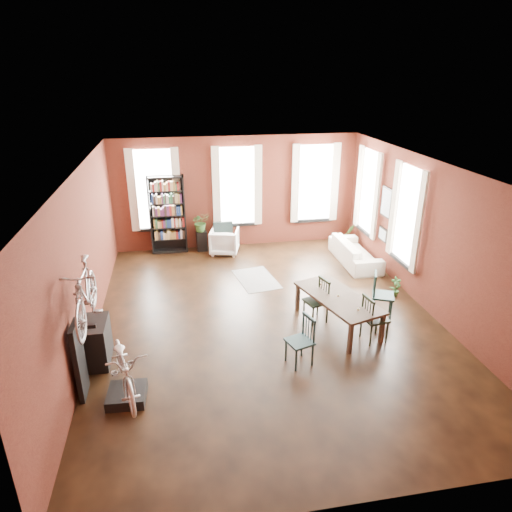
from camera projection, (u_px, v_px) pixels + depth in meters
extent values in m
plane|color=black|center=(268.00, 320.00, 9.61)|extent=(9.00, 9.00, 0.00)
cube|color=silver|center=(269.00, 169.00, 8.39)|extent=(7.00, 9.00, 0.04)
cube|color=#491912|center=(237.00, 193.00, 13.10)|extent=(7.00, 0.04, 3.20)
cube|color=#491912|center=(352.00, 400.00, 4.91)|extent=(7.00, 0.04, 3.20)
cube|color=#491912|center=(83.00, 261.00, 8.43)|extent=(0.04, 9.00, 3.20)
cube|color=#491912|center=(431.00, 238.00, 9.57)|extent=(0.04, 9.00, 3.20)
cube|color=white|center=(155.00, 190.00, 12.62)|extent=(1.00, 0.04, 2.20)
cube|color=beige|center=(155.00, 190.00, 12.56)|extent=(1.40, 0.06, 2.30)
cube|color=white|center=(237.00, 186.00, 12.99)|extent=(1.00, 0.04, 2.20)
cube|color=beige|center=(237.00, 187.00, 12.93)|extent=(1.40, 0.06, 2.30)
cube|color=white|center=(315.00, 183.00, 13.37)|extent=(1.00, 0.04, 2.20)
cube|color=beige|center=(315.00, 183.00, 13.30)|extent=(1.40, 0.06, 2.30)
cube|color=white|center=(408.00, 215.00, 10.40)|extent=(0.04, 1.00, 2.20)
cube|color=beige|center=(406.00, 216.00, 10.39)|extent=(0.06, 1.40, 2.30)
cube|color=white|center=(370.00, 192.00, 12.40)|extent=(0.04, 1.00, 2.20)
cube|color=beige|center=(367.00, 192.00, 12.39)|extent=(0.06, 1.40, 2.30)
cube|color=black|center=(387.00, 202.00, 11.40)|extent=(0.04, 0.55, 0.75)
cube|color=black|center=(383.00, 234.00, 11.72)|extent=(0.04, 0.45, 0.35)
cube|color=#46372A|center=(337.00, 311.00, 9.27)|extent=(1.43, 2.14, 0.67)
cube|color=#1B3A3C|center=(300.00, 341.00, 8.03)|extent=(0.53, 0.53, 0.91)
cube|color=black|center=(316.00, 301.00, 9.40)|extent=(0.53, 0.53, 0.93)
cube|color=black|center=(375.00, 318.00, 8.74)|extent=(0.50, 0.50, 0.95)
cube|color=#173433|center=(383.00, 295.00, 9.59)|extent=(0.59, 0.59, 0.97)
cube|color=black|center=(168.00, 215.00, 12.78)|extent=(1.00, 0.32, 2.20)
imported|color=white|center=(224.00, 240.00, 12.94)|extent=(0.92, 0.88, 0.79)
imported|color=beige|center=(356.00, 248.00, 12.30)|extent=(0.61, 2.08, 0.81)
cube|color=black|center=(256.00, 279.00, 11.45)|extent=(1.10, 1.54, 0.01)
cube|color=black|center=(127.00, 395.00, 7.27)|extent=(0.63, 0.63, 0.17)
cube|color=black|center=(79.00, 361.00, 7.17)|extent=(0.16, 0.60, 1.30)
cube|color=black|center=(97.00, 342.00, 8.11)|extent=(0.40, 0.80, 0.80)
cube|color=black|center=(202.00, 241.00, 13.19)|extent=(0.30, 0.30, 0.58)
imported|color=#315823|center=(348.00, 240.00, 13.63)|extent=(0.43, 0.69, 0.29)
imported|color=#265020|center=(395.00, 293.00, 10.57)|extent=(0.30, 0.50, 0.17)
imported|color=beige|center=(122.00, 345.00, 6.91)|extent=(0.79, 1.01, 1.70)
imported|color=#A5A8AD|center=(82.00, 274.00, 6.65)|extent=(0.47, 1.00, 1.66)
imported|color=#305923|center=(201.00, 224.00, 12.99)|extent=(0.65, 0.69, 0.43)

